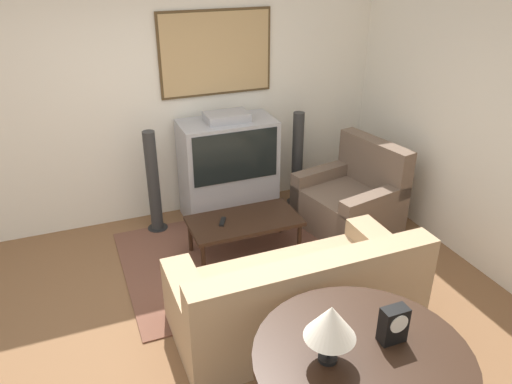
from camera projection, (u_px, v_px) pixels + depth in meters
The scene contains 14 objects.
ground_plane at pixel (218, 327), 4.12m from camera, with size 12.00×12.00×0.00m, color brown.
wall_back at pixel (154, 99), 5.29m from camera, with size 12.00×0.10×2.70m.
wall_right at pixel (498, 132), 4.39m from camera, with size 0.06×12.00×2.70m.
area_rug at pixel (240, 255), 5.05m from camera, with size 2.28×1.77×0.01m.
tv at pixel (228, 168), 5.57m from camera, with size 1.03×0.55×1.23m.
couch at pixel (297, 297), 4.01m from camera, with size 1.97×0.94×0.83m.
armchair at pixel (351, 201), 5.46m from camera, with size 1.04×1.10×0.96m.
coffee_table at pixel (244, 223), 4.94m from camera, with size 1.09×0.57×0.40m.
console_table at pixel (363, 363), 2.86m from camera, with size 1.27×1.27×0.74m.
table_lamp at pixel (331, 323), 2.69m from camera, with size 0.29×0.29×0.38m.
mantel_clock at pixel (393, 325), 2.89m from camera, with size 0.16×0.10×0.23m.
remote at pixel (223, 222), 4.86m from camera, with size 0.11×0.16×0.02m.
speaker_tower_left at pixel (153, 185), 5.29m from camera, with size 0.22×0.22×1.14m.
speaker_tower_right at pixel (297, 162), 5.85m from camera, with size 0.22×0.22×1.14m.
Camera 1 is at (-0.89, -3.08, 2.84)m, focal length 35.00 mm.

